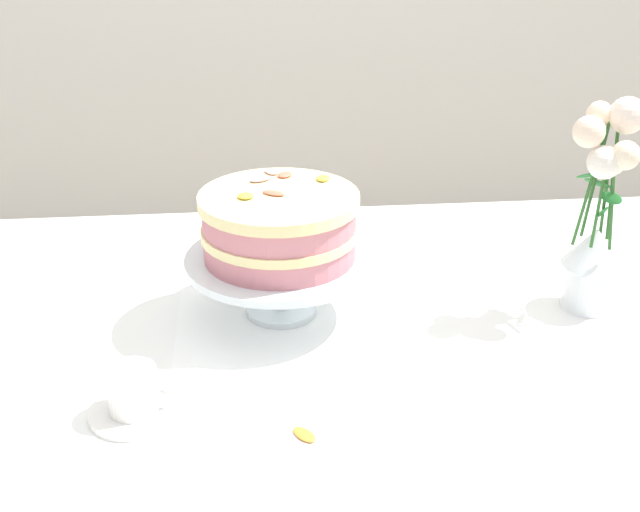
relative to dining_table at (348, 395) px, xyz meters
name	(u,v)px	position (x,y,z in m)	size (l,w,h in m)	color
dining_table	(348,395)	(0.00, 0.00, 0.00)	(1.40, 1.00, 0.74)	white
linen_napkin	(281,313)	(-0.09, 0.10, 0.09)	(0.32, 0.32, 0.00)	white
cake_stand	(280,266)	(-0.09, 0.10, 0.18)	(0.29, 0.29, 0.10)	silver
layer_cake	(279,225)	(-0.09, 0.10, 0.24)	(0.24, 0.24, 0.11)	#CC7A84
flower_vase	(599,221)	(0.39, 0.07, 0.24)	(0.11, 0.10, 0.34)	silver
teacup	(134,396)	(-0.29, -0.14, 0.12)	(0.12, 0.12, 0.07)	white
loose_petal_0	(319,253)	(-0.02, 0.31, 0.09)	(0.04, 0.02, 0.00)	pink
loose_petal_1	(304,434)	(-0.08, -0.21, 0.09)	(0.04, 0.02, 0.00)	orange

